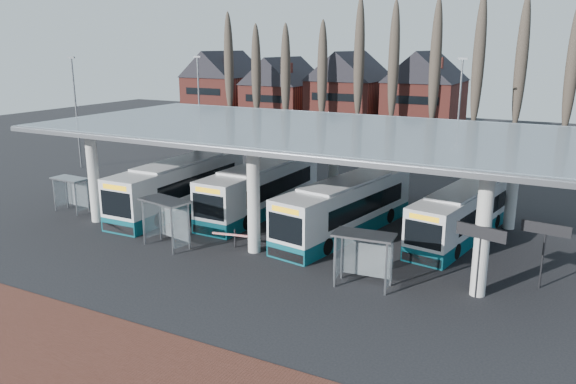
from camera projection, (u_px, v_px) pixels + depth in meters
The scene contains 17 objects.
ground at pixel (229, 267), 29.16m from camera, with size 140.00×140.00×0.00m, color black.
station_canopy at pixel (299, 137), 34.56m from camera, with size 32.00×16.00×6.34m.
poplar_row at pixel (414, 70), 55.16m from camera, with size 45.10×1.10×14.50m.
townhouse_row at pixel (316, 87), 72.41m from camera, with size 36.80×10.30×12.25m.
lamp_post_a at pixel (199, 107), 54.76m from camera, with size 0.80×0.16×10.17m.
lamp_post_b at pixel (458, 116), 47.33m from camera, with size 0.80×0.16×10.17m.
lamp_post_d at pixel (76, 111), 51.54m from camera, with size 0.80×0.16×10.17m.
bus_0 at pixel (181, 186), 39.11m from camera, with size 2.86×12.48×3.46m.
bus_1 at pixel (262, 189), 38.48m from camera, with size 2.80×12.15×3.36m.
bus_2 at pixel (346, 208), 34.08m from camera, with size 4.56×12.24×3.33m.
bus_3 at pixel (462, 215), 33.19m from camera, with size 4.13×11.24×3.06m.
shelter_0 at pixel (72, 187), 38.53m from camera, with size 2.62×1.40×2.38m.
shelter_1 at pixel (167, 212), 31.68m from camera, with size 3.23×2.07×2.77m.
shelter_2 at pixel (364, 247), 26.40m from camera, with size 2.96×1.68×2.64m.
info_sign_0 at pixel (481, 238), 24.88m from camera, with size 2.25×0.67×3.41m.
info_sign_1 at pixel (546, 234), 25.90m from camera, with size 2.17×0.35×3.22m.
barrier at pixel (231, 236), 31.40m from camera, with size 2.10×0.78×1.06m.
Camera 1 is at (15.42, -22.65, 11.13)m, focal length 35.00 mm.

